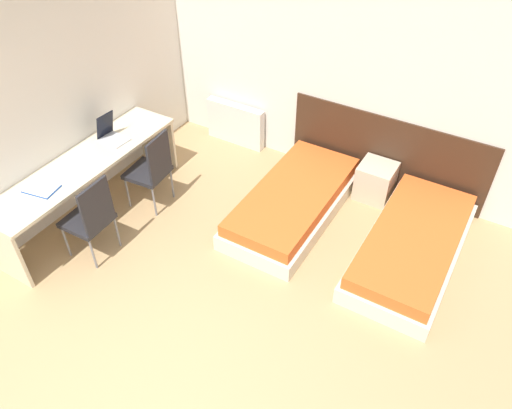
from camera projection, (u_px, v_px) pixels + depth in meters
name	position (u px, v px, depth m)	size (l,w,h in m)	color
ground_plane	(131.00, 393.00, 4.11)	(20.00, 20.00, 0.00)	tan
wall_back	(332.00, 68.00, 5.65)	(5.32, 0.05, 2.70)	silver
wall_left	(70.00, 89.00, 5.28)	(0.05, 4.69, 2.70)	silver
headboard_panel	(386.00, 154.00, 5.89)	(2.39, 0.03, 0.95)	#382316
bed_near_window	(293.00, 202.00, 5.71)	(0.90, 1.94, 0.34)	beige
bed_near_door	(412.00, 246.00, 5.17)	(0.90, 1.94, 0.34)	beige
nightstand	(375.00, 181.00, 5.90)	(0.41, 0.40, 0.45)	beige
radiator	(236.00, 124.00, 6.75)	(0.84, 0.12, 0.57)	silver
desk	(86.00, 172.00, 5.44)	(0.61, 2.36, 0.73)	beige
chair_near_laptop	(152.00, 168.00, 5.60)	(0.46, 0.46, 0.96)	#232328
chair_near_notebook	(91.00, 216.00, 4.98)	(0.44, 0.44, 0.96)	#232328
laptop	(111.00, 134.00, 5.63)	(0.32, 0.25, 0.31)	silver
open_notebook	(42.00, 189.00, 4.98)	(0.35, 0.28, 0.02)	#1E4793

